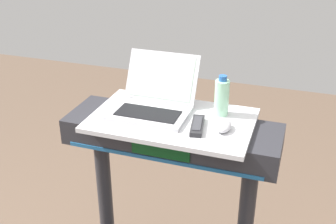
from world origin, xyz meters
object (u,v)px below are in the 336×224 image
(water_bottle, at_px, (222,97))
(tv_remote, at_px, (197,126))
(computer_mouse, at_px, (224,126))
(laptop, at_px, (154,101))

(water_bottle, height_order, tv_remote, water_bottle)
(computer_mouse, relative_size, water_bottle, 0.58)
(laptop, height_order, computer_mouse, laptop)
(water_bottle, bearing_deg, computer_mouse, -73.41)
(laptop, height_order, tv_remote, laptop)
(water_bottle, bearing_deg, tv_remote, -112.20)
(laptop, xyz_separation_m, tv_remote, (0.22, -0.09, -0.03))
(computer_mouse, bearing_deg, laptop, 166.77)
(water_bottle, bearing_deg, laptop, -168.66)
(laptop, relative_size, computer_mouse, 3.23)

